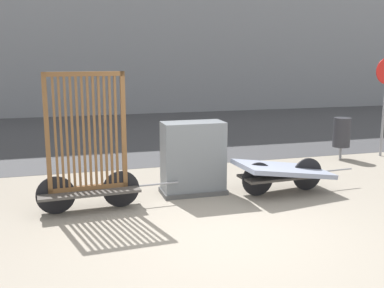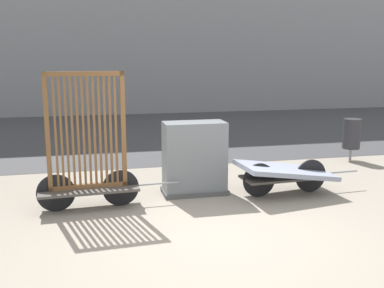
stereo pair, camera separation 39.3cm
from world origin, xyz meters
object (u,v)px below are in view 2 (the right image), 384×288
Objects in this scene: bike_cart_with_bedframe at (88,159)px; trash_bin at (352,134)px; utility_cabinet at (194,160)px; bike_cart_with_mattress at (286,173)px.

bike_cart_with_bedframe is 6.38m from trash_bin.
trash_bin is at bearing 16.01° from bike_cart_with_bedframe.
utility_cabinet is at bearing -157.81° from trash_bin.
utility_cabinet is at bearing 161.30° from bike_cart_with_mattress.
trash_bin is (4.18, 1.71, 0.03)m from utility_cabinet.
bike_cart_with_bedframe reaches higher than trash_bin.
trash_bin is (6.02, 2.13, -0.17)m from bike_cart_with_bedframe.
trash_bin reaches higher than bike_cart_with_mattress.
bike_cart_with_bedframe is 3.42m from bike_cart_with_mattress.
utility_cabinet is 4.52m from trash_bin.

